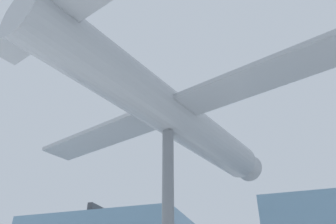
# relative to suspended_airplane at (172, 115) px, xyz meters

# --- Properties ---
(suspended_airplane) EXTENTS (14.26, 14.66, 2.66)m
(suspended_airplane) POSITION_rel_suspended_airplane_xyz_m (0.00, 0.00, 0.00)
(suspended_airplane) COLOR #93999E
(suspended_airplane) RESTS_ON support_pylon_central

